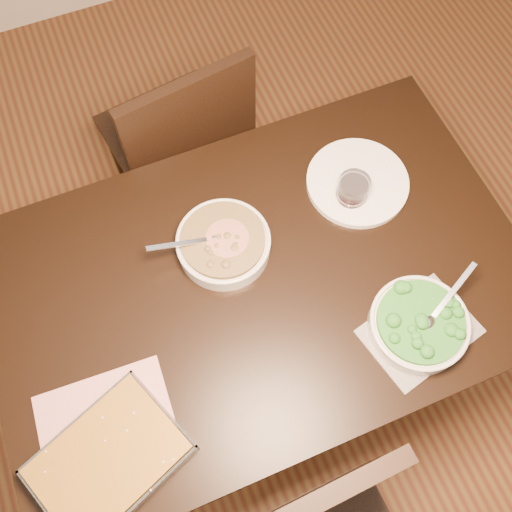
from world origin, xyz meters
TOP-DOWN VIEW (x-y plane):
  - ground at (0.00, 0.00)m, footprint 4.00×4.00m
  - table at (0.00, 0.00)m, footprint 1.40×0.90m
  - magazine_a at (-0.47, -0.20)m, footprint 0.32×0.24m
  - magazine_b at (0.32, -0.28)m, footprint 0.31×0.25m
  - coaster at (0.32, 0.12)m, footprint 0.10×0.10m
  - stew_bowl at (-0.05, 0.12)m, footprint 0.28×0.25m
  - broccoli_bowl at (0.31, -0.27)m, footprint 0.27×0.25m
  - baking_dish at (-0.48, -0.28)m, footprint 0.39×0.34m
  - wine_tumbler at (0.32, 0.12)m, footprint 0.08×0.08m
  - dinner_plate at (0.37, 0.16)m, footprint 0.29×0.29m
  - chair_far at (-0.01, 0.66)m, footprint 0.49×0.49m

SIDE VIEW (x-z plane):
  - ground at x=0.00m, z-range 0.00..0.00m
  - chair_far at x=-0.01m, z-range 0.05..0.97m
  - table at x=0.00m, z-range 0.28..1.03m
  - coaster at x=0.32m, z-range 0.75..0.75m
  - magazine_b at x=0.32m, z-range 0.75..0.75m
  - magazine_a at x=-0.47m, z-range 0.75..0.76m
  - dinner_plate at x=0.37m, z-range 0.75..0.77m
  - baking_dish at x=-0.48m, z-range 0.75..0.81m
  - broccoli_bowl at x=0.31m, z-range 0.74..0.83m
  - stew_bowl at x=-0.05m, z-range 0.74..0.83m
  - wine_tumbler at x=0.32m, z-range 0.75..0.85m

